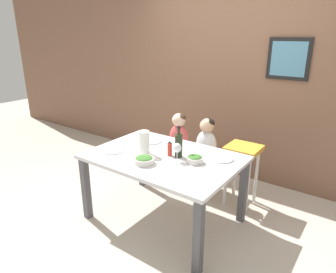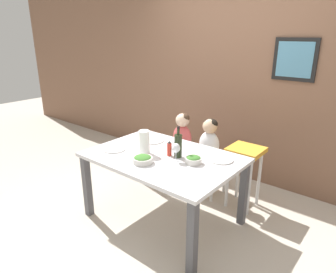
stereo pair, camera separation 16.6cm
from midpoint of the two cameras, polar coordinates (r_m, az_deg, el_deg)
The scene contains 17 objects.
ground_plane at distance 3.31m, azimuth 0.62°, elevation -15.31°, with size 14.00×14.00×0.00m, color #BCB2A3.
wall_back at distance 4.03m, azimuth 14.19°, elevation 11.09°, with size 10.00×0.09×2.70m.
dining_table at distance 3.00m, azimuth 0.66°, elevation -5.29°, with size 1.47×1.02×0.73m.
chair_far_left at distance 3.84m, azimuth 3.91°, elevation -3.54°, with size 0.42×0.40×0.47m.
chair_far_center at distance 3.65m, azimuth 8.96°, elevation -5.02°, with size 0.42×0.40×0.47m.
chair_right_highchair at distance 3.40m, azimuth 15.82°, elevation -4.50°, with size 0.36×0.34×0.70m.
person_child_left at distance 3.73m, azimuth 4.03°, elevation 1.00°, with size 0.25×0.18×0.48m.
person_child_center at distance 3.53m, azimuth 9.24°, elevation -0.26°, with size 0.25×0.18×0.48m.
wine_bottle at distance 2.89m, azimuth 3.58°, elevation -1.68°, with size 0.08×0.08×0.31m.
paper_towel_roll at distance 2.98m, azimuth -2.95°, elevation -1.09°, with size 0.11×0.11×0.24m.
wine_glass_near at distance 2.80m, azimuth 3.22°, elevation -2.29°, with size 0.08×0.08×0.18m.
salad_bowl_large at distance 2.79m, azimuth -3.15°, elevation -4.37°, with size 0.19×0.19×0.07m.
salad_bowl_small at distance 2.80m, azimuth 6.58°, elevation -4.41°, with size 0.15×0.15×0.07m.
dinner_plate_front_left at distance 3.15m, azimuth -8.75°, elevation -2.40°, with size 0.24×0.24×0.01m.
dinner_plate_back_left at distance 3.35m, azimuth -1.44°, elevation -0.81°, with size 0.24×0.24×0.01m.
dinner_plate_back_right at distance 2.92m, azimuth 11.65°, elevation -4.35°, with size 0.24×0.24×0.01m.
condiment_bottle_hot_sauce at distance 2.94m, azimuth 1.87°, elevation -2.34°, with size 0.05×0.05×0.15m.
Camera 2 is at (1.77, -2.09, 1.87)m, focal length 32.00 mm.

